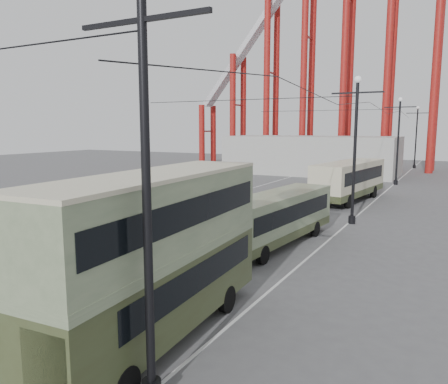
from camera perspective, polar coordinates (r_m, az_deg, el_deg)
The scene contains 12 objects.
ground at distance 16.52m, azimuth -18.78°, elevation -13.95°, with size 160.00×160.00×0.00m, color #515153.
road_markings at distance 32.96m, azimuth 5.91°, elevation -2.38°, with size 12.52×120.00×0.01m.
lamp_post_near at distance 9.44m, azimuth -10.59°, elevation 18.64°, with size 3.20×0.44×10.80m.
lamp_post_mid at distance 28.90m, azimuth 16.71°, elevation 5.13°, with size 3.20×0.44×9.32m.
lamp_post_far at distance 50.63m, azimuth 21.78°, elevation 6.15°, with size 3.20×0.44×9.32m.
lamp_post_distant at distance 72.53m, azimuth 23.80°, elevation 6.55°, with size 3.20×0.44×9.32m.
roller_coaster at distance 70.61m, azimuth 17.33°, elevation 21.80°, with size 52.95×5.00×55.48m.
fairground_shed at distance 59.97m, azimuth 11.35°, elevation 4.77°, with size 22.00×10.00×5.00m, color #A0A19B.
double_decker_bus at distance 12.70m, azimuth -8.79°, elevation -7.28°, with size 2.80×9.25×4.91m.
single_decker_green at distance 23.04m, azimuth 6.87°, elevation -3.20°, with size 3.18×9.86×2.74m.
single_decker_cream at distance 38.21m, azimuth 16.02°, elevation 1.64°, with size 4.05×10.91×3.31m.
pedestrian at distance 20.09m, azimuth -9.22°, elevation -6.97°, with size 0.63×0.41×1.73m, color black.
Camera 1 is at (11.37, -10.28, 6.17)m, focal length 35.00 mm.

